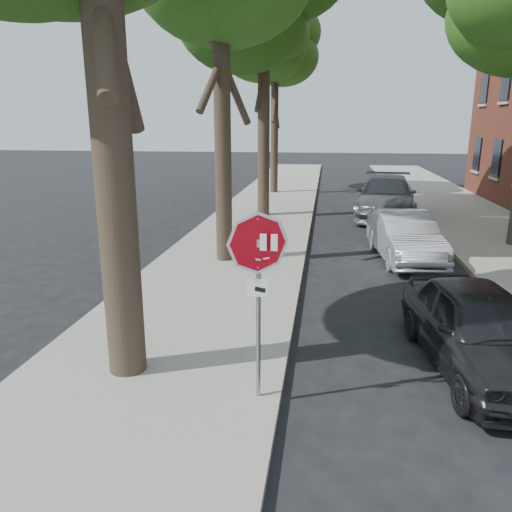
{
  "coord_description": "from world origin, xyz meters",
  "views": [
    {
      "loc": [
        0.14,
        -6.16,
        3.81
      ],
      "look_at": [
        -0.78,
        0.33,
        2.05
      ],
      "focal_mm": 35.0,
      "sensor_mm": 36.0,
      "label": 1
    }
  ],
  "objects_px": {
    "stop_sign": "(258,271)",
    "tree_mid_b": "(264,6)",
    "car_b": "(405,236)",
    "car_c": "(386,197)",
    "tree_far": "(275,54)",
    "car_a": "(480,329)"
  },
  "relations": [
    {
      "from": "stop_sign",
      "to": "tree_mid_b",
      "type": "bearing_deg",
      "value": 96.95
    },
    {
      "from": "car_a",
      "to": "car_b",
      "type": "relative_size",
      "value": 0.98
    },
    {
      "from": "tree_mid_b",
      "to": "car_c",
      "type": "height_order",
      "value": "tree_mid_b"
    },
    {
      "from": "tree_far",
      "to": "car_b",
      "type": "xyz_separation_m",
      "value": [
        5.12,
        -13.03,
        -6.54
      ]
    },
    {
      "from": "stop_sign",
      "to": "tree_mid_b",
      "type": "distance_m",
      "value": 15.48
    },
    {
      "from": "tree_mid_b",
      "to": "car_a",
      "type": "height_order",
      "value": "tree_mid_b"
    },
    {
      "from": "tree_far",
      "to": "car_b",
      "type": "bearing_deg",
      "value": -68.55
    },
    {
      "from": "stop_sign",
      "to": "car_c",
      "type": "height_order",
      "value": "stop_sign"
    },
    {
      "from": "tree_far",
      "to": "car_b",
      "type": "relative_size",
      "value": 2.27
    },
    {
      "from": "stop_sign",
      "to": "car_c",
      "type": "distance_m",
      "value": 15.33
    },
    {
      "from": "tree_mid_b",
      "to": "tree_far",
      "type": "distance_m",
      "value": 7.04
    },
    {
      "from": "car_b",
      "to": "car_c",
      "type": "xyz_separation_m",
      "value": [
        0.2,
        6.82,
        0.15
      ]
    },
    {
      "from": "tree_mid_b",
      "to": "car_c",
      "type": "bearing_deg",
      "value": 8.86
    },
    {
      "from": "stop_sign",
      "to": "car_b",
      "type": "xyz_separation_m",
      "value": [
        3.1,
        8.11,
        -1.27
      ]
    },
    {
      "from": "tree_far",
      "to": "stop_sign",
      "type": "bearing_deg",
      "value": -84.54
    },
    {
      "from": "stop_sign",
      "to": "tree_mid_b",
      "type": "relative_size",
      "value": 0.25
    },
    {
      "from": "tree_far",
      "to": "car_b",
      "type": "distance_m",
      "value": 15.45
    },
    {
      "from": "tree_mid_b",
      "to": "car_a",
      "type": "relative_size",
      "value": 2.58
    },
    {
      "from": "car_a",
      "to": "tree_far",
      "type": "bearing_deg",
      "value": 98.1
    },
    {
      "from": "car_b",
      "to": "car_c",
      "type": "relative_size",
      "value": 0.72
    },
    {
      "from": "car_b",
      "to": "stop_sign",
      "type": "bearing_deg",
      "value": -116.99
    },
    {
      "from": "tree_mid_b",
      "to": "tree_far",
      "type": "bearing_deg",
      "value": 92.44
    }
  ]
}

